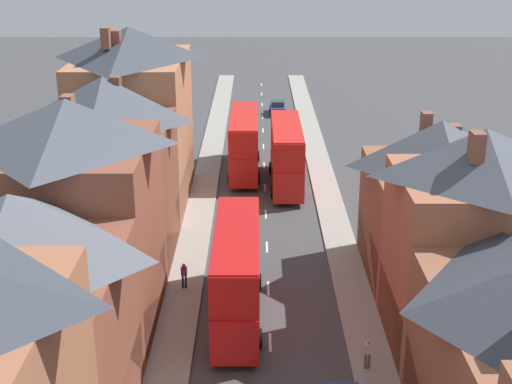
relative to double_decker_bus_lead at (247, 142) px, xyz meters
The scene contains 11 objects.
pavement_left 9.01m from the double_decker_bus_lead, 112.54° to the right, with size 2.20×104.00×0.14m, color gray.
pavement_right 10.87m from the double_decker_bus_lead, 48.94° to the right, with size 2.20×104.00×0.14m, color gray.
centre_line_dashes 10.48m from the double_decker_bus_lead, 79.68° to the right, with size 0.14×97.80×0.01m.
terrace_row_left 30.76m from the double_decker_bus_lead, 105.91° to the right, with size 8.00×57.78×14.09m.
double_decker_bus_lead is the anchor object (origin of this frame).
double_decker_bus_mid_street 4.97m from the double_decker_bus_lead, 43.52° to the right, with size 2.74×10.80×5.30m.
double_decker_bus_far_approaching 25.32m from the double_decker_bus_lead, 90.00° to the right, with size 2.74×10.80×5.30m.
car_near_silver 21.75m from the double_decker_bus_lead, 80.41° to the left, with size 1.90×3.86×1.66m.
car_parked_left_a 14.28m from the double_decker_bus_lead, 89.96° to the left, with size 1.90×4.29×1.65m.
pedestrian_mid_left 31.22m from the double_decker_bus_lead, 77.86° to the right, with size 0.36×0.22×1.61m.
pedestrian_mid_right 22.40m from the double_decker_bus_lead, 98.43° to the right, with size 0.36×0.22×1.61m.
Camera 1 is at (-0.75, -14.58, 20.63)m, focal length 50.00 mm.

